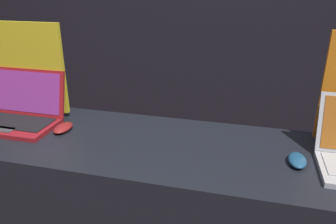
{
  "coord_description": "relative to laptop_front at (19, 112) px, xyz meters",
  "views": [
    {
      "loc": [
        0.31,
        -0.9,
        1.63
      ],
      "look_at": [
        0.0,
        0.29,
        1.13
      ],
      "focal_mm": 35.0,
      "sensor_mm": 36.0,
      "label": 1
    }
  ],
  "objects": [
    {
      "name": "laptop_front",
      "position": [
        0.0,
        0.0,
        0.0
      ],
      "size": [
        0.39,
        0.29,
        0.24
      ],
      "color": "maroon",
      "rests_on": "display_counter"
    },
    {
      "name": "wall_back",
      "position": [
        0.75,
        1.56,
        0.36
      ],
      "size": [
        8.0,
        0.05,
        2.8
      ],
      "color": "black",
      "rests_on": "ground_plane"
    },
    {
      "name": "mouse_back",
      "position": [
        1.26,
        -0.07,
        -0.04
      ],
      "size": [
        0.07,
        0.12,
        0.03
      ],
      "color": "navy",
      "rests_on": "display_counter"
    },
    {
      "name": "promo_stand_front",
      "position": [
        0.0,
        0.13,
        0.16
      ],
      "size": [
        0.38,
        0.07,
        0.46
      ],
      "color": "black",
      "rests_on": "display_counter"
    },
    {
      "name": "mouse_front",
      "position": [
        0.25,
        -0.03,
        -0.04
      ],
      "size": [
        0.07,
        0.12,
        0.03
      ],
      "color": "maroon",
      "rests_on": "display_counter"
    }
  ]
}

